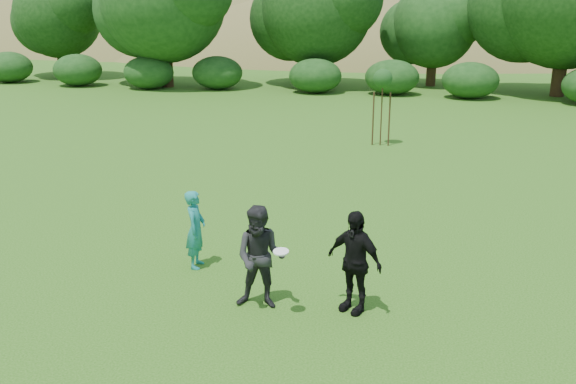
{
  "coord_description": "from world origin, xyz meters",
  "views": [
    {
      "loc": [
        3.02,
        -10.62,
        5.34
      ],
      "look_at": [
        0.0,
        3.0,
        1.1
      ],
      "focal_mm": 40.0,
      "sensor_mm": 36.0,
      "label": 1
    }
  ],
  "objects_px": {
    "player_grey": "(261,257)",
    "player_black": "(354,261)",
    "sapling": "(383,81)",
    "player_teal": "(196,229)"
  },
  "relations": [
    {
      "from": "player_teal",
      "to": "player_grey",
      "type": "height_order",
      "value": "player_grey"
    },
    {
      "from": "player_teal",
      "to": "sapling",
      "type": "height_order",
      "value": "sapling"
    },
    {
      "from": "player_black",
      "to": "sapling",
      "type": "bearing_deg",
      "value": 120.41
    },
    {
      "from": "player_teal",
      "to": "sapling",
      "type": "xyz_separation_m",
      "value": [
        2.77,
        12.27,
        1.6
      ]
    },
    {
      "from": "sapling",
      "to": "player_teal",
      "type": "bearing_deg",
      "value": -102.73
    },
    {
      "from": "player_grey",
      "to": "sapling",
      "type": "bearing_deg",
      "value": 82.53
    },
    {
      "from": "player_grey",
      "to": "player_black",
      "type": "height_order",
      "value": "player_grey"
    },
    {
      "from": "sapling",
      "to": "player_grey",
      "type": "bearing_deg",
      "value": -94.24
    },
    {
      "from": "player_grey",
      "to": "player_black",
      "type": "distance_m",
      "value": 1.64
    },
    {
      "from": "player_grey",
      "to": "sapling",
      "type": "xyz_separation_m",
      "value": [
        1.02,
        13.72,
        1.47
      ]
    }
  ]
}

